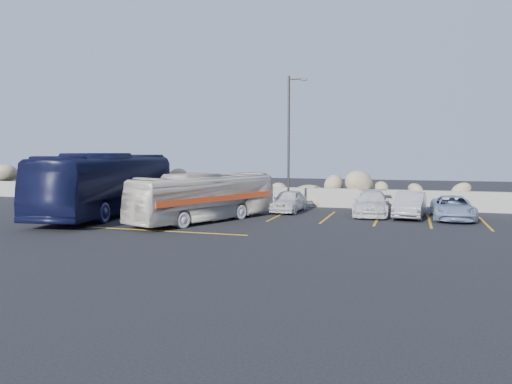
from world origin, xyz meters
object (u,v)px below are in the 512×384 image
(car_b, at_px, (410,205))
(car_c, at_px, (371,203))
(vintage_bus, at_px, (205,197))
(tour_coach, at_px, (108,184))
(car_d, at_px, (453,208))
(car_a, at_px, (288,201))
(lamppost, at_px, (290,139))

(car_b, relative_size, car_c, 0.90)
(vintage_bus, relative_size, car_b, 2.13)
(tour_coach, height_order, car_d, tour_coach)
(car_a, bearing_deg, car_d, -2.70)
(car_a, distance_m, car_d, 8.98)
(lamppost, bearing_deg, tour_coach, -151.18)
(car_a, distance_m, car_c, 4.77)
(car_b, xyz_separation_m, car_c, (-2.06, 0.36, -0.01))
(vintage_bus, height_order, car_c, vintage_bus)
(car_b, bearing_deg, lamppost, 175.12)
(car_b, height_order, car_d, car_b)
(tour_coach, xyz_separation_m, car_c, (14.09, 4.16, -1.06))
(vintage_bus, xyz_separation_m, car_c, (7.92, 4.91, -0.56))
(car_d, bearing_deg, car_b, 175.29)
(car_a, xyz_separation_m, car_d, (8.96, -0.63, -0.04))
(car_c, bearing_deg, tour_coach, -165.78)
(vintage_bus, distance_m, tour_coach, 6.24)
(car_a, xyz_separation_m, car_b, (6.82, -0.50, 0.03))
(car_a, relative_size, car_d, 0.87)
(car_a, bearing_deg, car_c, -0.34)
(lamppost, height_order, car_d, lamppost)
(car_b, height_order, car_c, car_b)
(car_a, bearing_deg, vintage_bus, -120.66)
(vintage_bus, height_order, tour_coach, tour_coach)
(lamppost, distance_m, tour_coach, 10.79)
(tour_coach, relative_size, car_d, 2.82)
(tour_coach, height_order, car_c, tour_coach)
(car_c, bearing_deg, car_a, 176.12)
(car_a, bearing_deg, tour_coach, -153.94)
(car_c, bearing_deg, car_b, -12.13)
(vintage_bus, xyz_separation_m, car_d, (12.11, 4.42, -0.61))
(lamppost, distance_m, car_c, 6.17)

